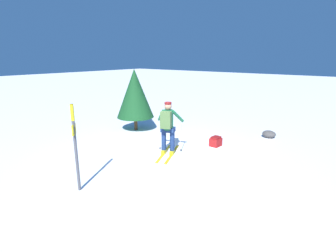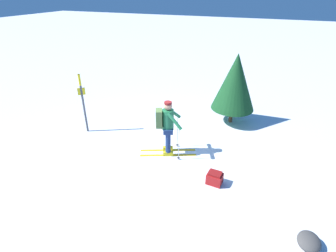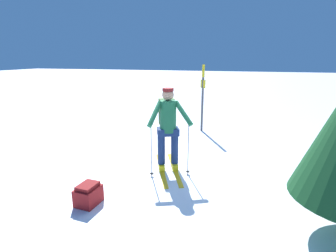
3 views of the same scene
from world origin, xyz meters
The scene contains 4 objects.
ground_plane centered at (0.00, 0.00, 0.00)m, with size 80.00×80.00×0.00m, color white.
skier centered at (-0.22, -0.13, 0.97)m, with size 1.06×1.70×1.68m.
dropped_backpack centered at (-1.04, -1.79, 0.16)m, with size 0.34×0.41×0.34m.
trail_marker centered at (-0.03, 2.96, 1.22)m, with size 0.18×0.20×2.05m.
Camera 3 is at (1.21, -4.99, 2.26)m, focal length 28.00 mm.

